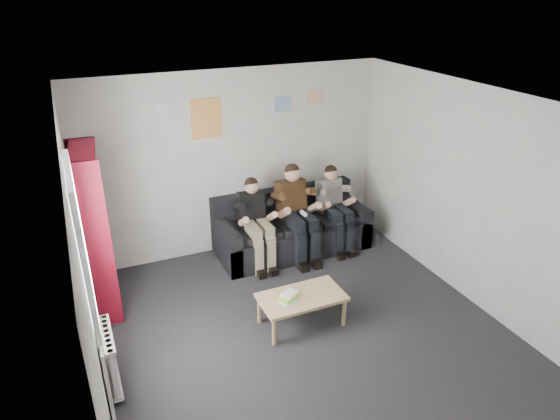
{
  "coord_description": "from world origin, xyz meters",
  "views": [
    {
      "loc": [
        -2.17,
        -4.05,
        3.78
      ],
      "look_at": [
        0.18,
        1.3,
        1.07
      ],
      "focal_mm": 32.0,
      "sensor_mm": 36.0,
      "label": 1
    }
  ],
  "objects_px": {
    "person_right": "(335,208)",
    "sofa": "(291,230)",
    "coffee_table": "(302,299)",
    "bookshelf": "(95,232)",
    "person_middle": "(297,213)",
    "person_left": "(257,223)"
  },
  "relations": [
    {
      "from": "bookshelf",
      "to": "person_right",
      "type": "height_order",
      "value": "bookshelf"
    },
    {
      "from": "person_left",
      "to": "person_middle",
      "type": "relative_size",
      "value": 0.92
    },
    {
      "from": "person_left",
      "to": "person_right",
      "type": "bearing_deg",
      "value": 5.83
    },
    {
      "from": "sofa",
      "to": "bookshelf",
      "type": "height_order",
      "value": "bookshelf"
    },
    {
      "from": "coffee_table",
      "to": "person_right",
      "type": "height_order",
      "value": "person_right"
    },
    {
      "from": "sofa",
      "to": "person_right",
      "type": "distance_m",
      "value": 0.74
    },
    {
      "from": "sofa",
      "to": "coffee_table",
      "type": "distance_m",
      "value": 1.87
    },
    {
      "from": "person_left",
      "to": "bookshelf",
      "type": "bearing_deg",
      "value": -169.36
    },
    {
      "from": "person_right",
      "to": "coffee_table",
      "type": "bearing_deg",
      "value": -137.45
    },
    {
      "from": "bookshelf",
      "to": "person_middle",
      "type": "relative_size",
      "value": 1.5
    },
    {
      "from": "bookshelf",
      "to": "person_middle",
      "type": "xyz_separation_m",
      "value": [
        2.76,
        0.17,
        -0.35
      ]
    },
    {
      "from": "person_right",
      "to": "sofa",
      "type": "bearing_deg",
      "value": 155.15
    },
    {
      "from": "coffee_table",
      "to": "person_right",
      "type": "distance_m",
      "value": 2.04
    },
    {
      "from": "person_left",
      "to": "coffee_table",
      "type": "bearing_deg",
      "value": -85.45
    },
    {
      "from": "sofa",
      "to": "coffee_table",
      "type": "relative_size",
      "value": 2.27
    },
    {
      "from": "bookshelf",
      "to": "coffee_table",
      "type": "bearing_deg",
      "value": -28.63
    },
    {
      "from": "sofa",
      "to": "person_middle",
      "type": "xyz_separation_m",
      "value": [
        -0.0,
        -0.21,
        0.37
      ]
    },
    {
      "from": "person_middle",
      "to": "coffee_table",
      "type": "bearing_deg",
      "value": -117.49
    },
    {
      "from": "bookshelf",
      "to": "coffee_table",
      "type": "relative_size",
      "value": 2.07
    },
    {
      "from": "bookshelf",
      "to": "sofa",
      "type": "bearing_deg",
      "value": 12.27
    },
    {
      "from": "person_right",
      "to": "person_middle",
      "type": "bearing_deg",
      "value": 173.29
    },
    {
      "from": "person_left",
      "to": "person_middle",
      "type": "bearing_deg",
      "value": 5.21
    }
  ]
}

